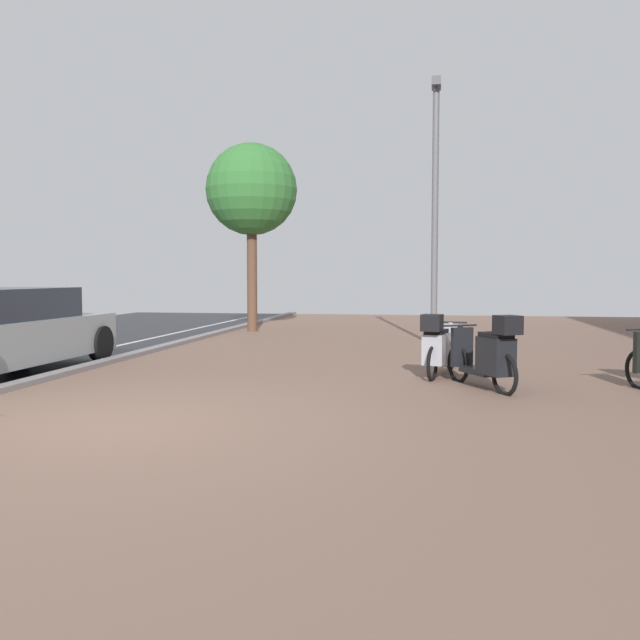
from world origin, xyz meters
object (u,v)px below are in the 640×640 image
Objects in this scene: lamp_post at (435,199)px; street_tree at (252,191)px; scooter_near at (488,355)px; scooter_far at (439,347)px.

lamp_post reaches higher than street_tree.
street_tree is (-5.63, 8.70, 3.34)m from scooter_near.
scooter_near is at bearing -57.07° from street_tree.
scooter_near is 6.48m from lamp_post.
lamp_post is 5.71m from street_tree.
lamp_post is (-0.09, 4.74, 2.74)m from scooter_far.
scooter_near is 10.89m from street_tree.
scooter_near is 0.27× the size of lamp_post.
scooter_far is at bearing -56.70° from street_tree.
lamp_post reaches higher than scooter_near.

